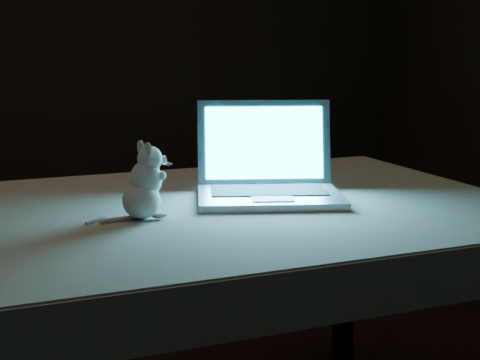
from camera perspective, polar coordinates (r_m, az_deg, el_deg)
name	(u,v)px	position (r m, az deg, el deg)	size (l,w,h in m)	color
back_wall	(43,40)	(4.33, -15.84, 11.00)	(4.50, 0.04, 2.60)	black
table	(208,354)	(2.01, -2.62, -14.10)	(1.57, 1.01, 0.84)	black
tablecloth	(180,234)	(1.83, -4.98, -4.43)	(1.69, 1.13, 0.12)	beige
laptop	(270,153)	(1.90, 2.48, 2.25)	(0.39, 0.35, 0.27)	#A8A8AC
plush_mouse	(141,181)	(1.73, -8.14, -0.08)	(0.14, 0.14, 0.19)	silver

